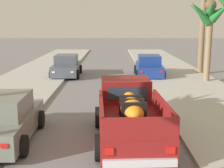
{
  "coord_description": "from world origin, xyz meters",
  "views": [
    {
      "loc": [
        0.44,
        -3.51,
        3.78
      ],
      "look_at": [
        0.4,
        10.06,
        1.2
      ],
      "focal_mm": 51.46,
      "sensor_mm": 36.0,
      "label": 1
    }
  ],
  "objects": [
    {
      "name": "sidewalk_right",
      "position": [
        5.08,
        12.0,
        0.06
      ],
      "size": [
        4.73,
        60.0,
        0.12
      ],
      "primitive_type": "cube",
      "color": "#B2AFA8",
      "rests_on": "ground"
    },
    {
      "name": "car_right_near",
      "position": [
        -3.05,
        6.43,
        0.71
      ],
      "size": [
        2.11,
        4.3,
        1.54
      ],
      "color": "slate",
      "rests_on": "ground"
    },
    {
      "name": "palm_tree_right_mid",
      "position": [
        6.5,
        16.9,
        4.22
      ],
      "size": [
        3.16,
        3.6,
        5.23
      ],
      "color": "#846B4C",
      "rests_on": "ground"
    },
    {
      "name": "car_right_mid",
      "position": [
        -2.86,
        19.51,
        0.71
      ],
      "size": [
        2.1,
        4.29,
        1.54
      ],
      "color": "#474C56",
      "rests_on": "ground"
    },
    {
      "name": "curb_right",
      "position": [
        4.11,
        12.0,
        0.05
      ],
      "size": [
        0.16,
        60.0,
        0.1
      ],
      "primitive_type": "cube",
      "color": "silver",
      "rests_on": "ground"
    },
    {
      "name": "curb_left",
      "position": [
        -4.11,
        12.0,
        0.05
      ],
      "size": [
        0.16,
        60.0,
        0.1
      ],
      "primitive_type": "cube",
      "color": "silver",
      "rests_on": "ground"
    },
    {
      "name": "car_left_near",
      "position": [
        3.1,
        19.34,
        0.71
      ],
      "size": [
        2.14,
        4.31,
        1.54
      ],
      "color": "navy",
      "rests_on": "ground"
    },
    {
      "name": "sidewalk_left",
      "position": [
        -5.08,
        12.0,
        0.06
      ],
      "size": [
        4.73,
        60.0,
        0.12
      ],
      "primitive_type": "cube",
      "color": "#B2AFA8",
      "rests_on": "ground"
    },
    {
      "name": "pickup_truck",
      "position": [
        1.0,
        6.54,
        0.81
      ],
      "size": [
        2.39,
        5.29,
        1.8
      ],
      "color": "maroon",
      "rests_on": "ground"
    }
  ]
}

